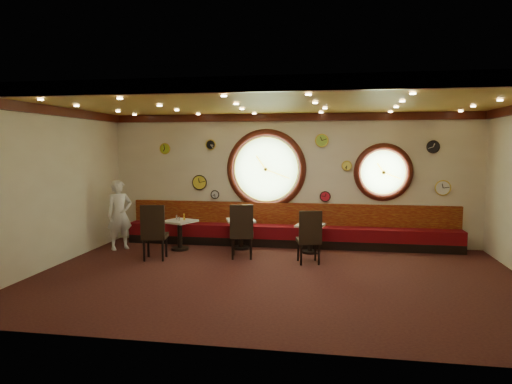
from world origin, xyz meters
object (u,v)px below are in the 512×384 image
Objects in this scene: chair_a at (154,229)px; condiment_c_bottle at (315,220)px; table_a at (180,231)px; table_b at (241,230)px; condiment_a_pepper at (179,219)px; condiment_b_pepper at (243,218)px; condiment_a_bottle at (184,217)px; condiment_c_pepper at (313,222)px; condiment_b_bottle at (245,216)px; waiter at (120,215)px; chair_b at (242,228)px; condiment_c_salt at (307,222)px; condiment_a_salt at (177,217)px; condiment_b_salt at (240,217)px; chair_c at (309,233)px; table_c at (310,235)px.

chair_a is 3.58m from condiment_c_bottle.
table_a is 1.42m from table_b.
table_b is at bearing 17.00° from condiment_a_pepper.
table_a is 8.28× the size of condiment_b_pepper.
chair_a reaches higher than condiment_a_bottle.
table_b is 1.72m from condiment_c_pepper.
waiter is (-2.89, -0.55, 0.04)m from condiment_b_bottle.
condiment_c_pepper is (3.06, 0.25, -0.04)m from condiment_a_pepper.
table_b is 1.09× the size of chair_a.
chair_a is 1.01× the size of chair_b.
condiment_a_pepper is 0.63× the size of condiment_a_bottle.
condiment_b_bottle is (1.46, 0.48, 0.03)m from condiment_a_pepper.
condiment_a_salt is at bearing -177.15° from condiment_c_salt.
condiment_a_pepper reaches higher than table_a.
condiment_a_bottle is (-1.26, -0.31, 0.02)m from condiment_b_salt.
condiment_a_salt is at bearing 151.13° from chair_c.
condiment_c_pepper is 1.61m from condiment_b_bottle.
chair_b reaches higher than condiment_b_salt.
condiment_c_salt is at bearing -3.29° from condiment_b_pepper.
condiment_a_salt is (-1.47, -0.28, 0.31)m from table_b.
condiment_b_salt is at bearing 31.94° from chair_a.
chair_b is (1.80, 0.44, -0.01)m from chair_a.
condiment_b_salt is at bearing 173.82° from table_c.
condiment_a_salt is at bearing 74.01° from chair_a.
table_c is 0.35m from condiment_c_bottle.
condiment_a_pepper is 0.62× the size of condiment_b_bottle.
condiment_b_pepper is at bearing 11.72° from table_a.
condiment_a_salt is 1.12× the size of condiment_c_salt.
chair_a is 4.78× the size of condiment_a_bottle.
condiment_c_bottle is (3.11, 0.29, 0.30)m from table_a.
condiment_a_bottle is at bearing 64.34° from chair_a.
condiment_c_pepper is 0.65× the size of condiment_b_bottle.
condiment_a_pepper is at bearing -165.26° from condiment_b_pepper.
condiment_a_pepper is 0.59× the size of condiment_c_bottle.
table_a is 0.33m from condiment_a_salt.
condiment_c_salt is at bearing 21.96° from chair_b.
table_a is at bearing -152.61° from condiment_a_bottle.
table_c is 4.53× the size of condiment_b_bottle.
table_c is 7.00× the size of condiment_c_salt.
condiment_b_pepper is 0.65× the size of condiment_b_bottle.
table_a is 1.21× the size of chair_c.
chair_c is at bearing -5.77° from chair_a.
condiment_c_salt is at bearing -41.13° from waiter.
condiment_c_bottle reaches higher than table_a.
condiment_b_salt is at bearing 131.79° from chair_c.
chair_c is 7.14× the size of condiment_a_pepper.
table_a is 1.57m from condiment_b_bottle.
condiment_c_bottle is at bearing 5.38° from table_a.
chair_c is 4.46× the size of condiment_b_bottle.
waiter reaches higher than chair_a.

